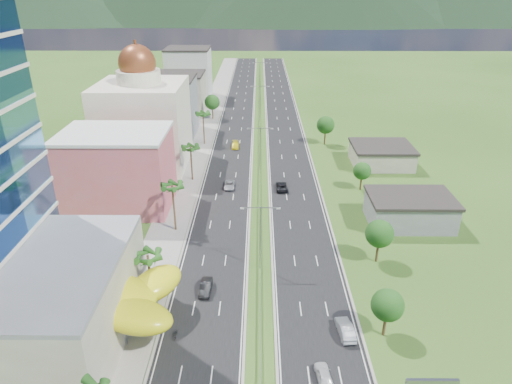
{
  "coord_description": "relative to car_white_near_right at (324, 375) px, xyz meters",
  "views": [
    {
      "loc": [
        -0.2,
        -50.85,
        42.0
      ],
      "look_at": [
        -0.75,
        23.63,
        7.0
      ],
      "focal_mm": 32.0,
      "sensor_mm": 36.0,
      "label": 1
    }
  ],
  "objects": [
    {
      "name": "car_yellow_far_left",
      "position": [
        -14.05,
        79.42,
        -0.0
      ],
      "size": [
        2.06,
        4.83,
        1.39
      ],
      "primitive_type": "imported",
      "rotation": [
        0.0,
        0.0,
        0.02
      ],
      "color": "yellow",
      "rests_on": "road_left"
    },
    {
      "name": "ground",
      "position": [
        -7.32,
        12.38,
        -0.74
      ],
      "size": [
        500.0,
        500.0,
        0.0
      ],
      "primitive_type": "plane",
      "color": "#2D5119",
      "rests_on": "ground"
    },
    {
      "name": "leafy_tree_rb",
      "position": [
        11.68,
        24.38,
        4.44
      ],
      "size": [
        4.55,
        4.55,
        7.47
      ],
      "color": "#47301C",
      "rests_on": "ground"
    },
    {
      "name": "palm_tree_d",
      "position": [
        -22.82,
        57.38,
        6.81
      ],
      "size": [
        3.6,
        3.6,
        8.6
      ],
      "color": "#47301C",
      "rests_on": "ground"
    },
    {
      "name": "palm_tree_b",
      "position": [
        -22.82,
        14.38,
        6.33
      ],
      "size": [
        3.6,
        3.6,
        8.1
      ],
      "color": "#47301C",
      "rests_on": "ground"
    },
    {
      "name": "streetlight_median_b",
      "position": [
        -7.32,
        22.38,
        6.01
      ],
      "size": [
        6.04,
        0.25,
        11.0
      ],
      "color": "gray",
      "rests_on": "ground"
    },
    {
      "name": "leafy_tree_rd",
      "position": [
        10.68,
        82.38,
        4.84
      ],
      "size": [
        4.9,
        4.9,
        8.05
      ],
      "color": "#47301C",
      "rests_on": "ground"
    },
    {
      "name": "streetlight_median_c",
      "position": [
        -7.32,
        62.38,
        6.01
      ],
      "size": [
        6.04,
        0.25,
        11.0
      ],
      "color": "gray",
      "rests_on": "ground"
    },
    {
      "name": "palm_tree_e",
      "position": [
        -22.82,
        82.38,
        7.57
      ],
      "size": [
        3.6,
        3.6,
        9.4
      ],
      "color": "#47301C",
      "rests_on": "ground"
    },
    {
      "name": "car_dark_left",
      "position": [
        -15.33,
        16.24,
        0.05
      ],
      "size": [
        1.71,
        4.55,
        1.49
      ],
      "primitive_type": "imported",
      "rotation": [
        0.0,
        0.0,
        -0.03
      ],
      "color": "black",
      "rests_on": "road_left"
    },
    {
      "name": "midrise_grey",
      "position": [
        -34.32,
        92.38,
        7.26
      ],
      "size": [
        16.0,
        15.0,
        16.0
      ],
      "primitive_type": "cube",
      "color": "gray",
      "rests_on": "ground"
    },
    {
      "name": "midrise_white",
      "position": [
        -34.32,
        137.38,
        8.26
      ],
      "size": [
        16.0,
        15.0,
        18.0
      ],
      "primitive_type": "cube",
      "color": "silver",
      "rests_on": "ground"
    },
    {
      "name": "car_silver_mid_left",
      "position": [
        -14.05,
        53.03,
        -0.04
      ],
      "size": [
        2.24,
        4.75,
        1.31
      ],
      "primitive_type": "imported",
      "rotation": [
        0.0,
        0.0,
        -0.01
      ],
      "color": "#93959A",
      "rests_on": "road_left"
    },
    {
      "name": "median_guardrail",
      "position": [
        -7.32,
        84.37,
        -0.12
      ],
      "size": [
        0.1,
        216.06,
        0.76
      ],
      "color": "gray",
      "rests_on": "ground"
    },
    {
      "name": "lime_canopy",
      "position": [
        -27.32,
        8.38,
        4.25
      ],
      "size": [
        18.0,
        15.0,
        7.4
      ],
      "color": "yellow",
      "rests_on": "ground"
    },
    {
      "name": "shed_far",
      "position": [
        22.68,
        67.38,
        1.46
      ],
      "size": [
        14.0,
        12.0,
        4.4
      ],
      "primitive_type": "cube",
      "color": "#A29785",
      "rests_on": "ground"
    },
    {
      "name": "car_white_near_right",
      "position": [
        0.0,
        0.0,
        0.0
      ],
      "size": [
        2.06,
        4.24,
        1.39
      ],
      "primitive_type": "imported",
      "rotation": [
        0.0,
        0.0,
        3.25
      ],
      "color": "silver",
      "rests_on": "road_right"
    },
    {
      "name": "mall_podium",
      "position": [
        -39.32,
        6.38,
        4.76
      ],
      "size": [
        30.0,
        24.0,
        11.0
      ],
      "primitive_type": "cube",
      "color": "#A29785",
      "rests_on": "ground"
    },
    {
      "name": "streetlight_median_d",
      "position": [
        -7.32,
        107.38,
        6.01
      ],
      "size": [
        6.04,
        0.25,
        11.0
      ],
      "color": "gray",
      "rests_on": "ground"
    },
    {
      "name": "leafy_tree_rc",
      "position": [
        14.68,
        52.38,
        3.64
      ],
      "size": [
        3.85,
        3.85,
        6.33
      ],
      "color": "#47301C",
      "rests_on": "ground"
    },
    {
      "name": "car_dark_far_right",
      "position": [
        -2.58,
        52.27,
        0.03
      ],
      "size": [
        2.55,
        5.29,
        1.45
      ],
      "primitive_type": "imported",
      "rotation": [
        0.0,
        0.0,
        3.17
      ],
      "color": "black",
      "rests_on": "road_right"
    },
    {
      "name": "sidewalk_left",
      "position": [
        -24.32,
        102.38,
        -0.68
      ],
      "size": [
        7.0,
        260.0,
        0.12
      ],
      "primitive_type": "cube",
      "color": "gray",
      "rests_on": "ground"
    },
    {
      "name": "motorcycle",
      "position": [
        -18.15,
        6.76,
        -0.09
      ],
      "size": [
        0.59,
        1.89,
        1.2
      ],
      "primitive_type": "imported",
      "rotation": [
        0.0,
        0.0,
        -0.01
      ],
      "color": "black",
      "rests_on": "road_left"
    },
    {
      "name": "palm_tree_c",
      "position": [
        -22.82,
        34.38,
        7.76
      ],
      "size": [
        3.6,
        3.6,
        9.6
      ],
      "color": "#47301C",
      "rests_on": "ground"
    },
    {
      "name": "shed_near",
      "position": [
        20.68,
        37.38,
        1.76
      ],
      "size": [
        15.0,
        10.0,
        5.0
      ],
      "primitive_type": "cube",
      "color": "gray",
      "rests_on": "ground"
    },
    {
      "name": "road_right",
      "position": [
        0.18,
        102.38,
        -0.72
      ],
      "size": [
        11.0,
        260.0,
        0.04
      ],
      "primitive_type": "cube",
      "color": "black",
      "rests_on": "ground"
    },
    {
      "name": "mountain_ridge",
      "position": [
        52.68,
        462.38,
        -0.74
      ],
      "size": [
        860.0,
        140.0,
        90.0
      ],
      "primitive_type": null,
      "color": "black",
      "rests_on": "ground"
    },
    {
      "name": "leafy_tree_ra",
      "position": [
        8.68,
        7.38,
        4.04
      ],
      "size": [
        4.2,
        4.2,
        6.9
      ],
      "color": "#47301C",
      "rests_on": "ground"
    },
    {
      "name": "midrise_beige",
      "position": [
        -34.32,
        114.38,
        5.76
      ],
      "size": [
        16.0,
        15.0,
        13.0
      ],
      "primitive_type": "cube",
      "color": "#A29785",
      "rests_on": "ground"
    },
    {
      "name": "car_silver_right",
      "position": [
        3.73,
        7.42,
        0.11
      ],
      "size": [
        2.17,
        5.05,
        1.62
      ],
      "primitive_type": "imported",
      "rotation": [
        0.0,
        0.0,
        3.24
      ],
      "color": "#999CA0",
      "rests_on": "road_right"
    },
    {
      "name": "domed_building",
      "position": [
        -35.32,
        67.38,
        10.62
      ],
      "size": [
        20.0,
        20.0,
        28.7
      ],
      "color": "beige",
      "rests_on": "ground"
    },
    {
      "name": "pink_shophouse",
      "position": [
        -35.32,
        44.38,
        6.76
      ],
      "size": [
        20.0,
        15.0,
        15.0
      ],
      "primitive_type": "cube",
      "color": "#D45759",
      "rests_on": "ground"
    },
    {
      "name": "streetlight_median_e",
      "position": [
        -7.32,
        152.38,
        6.01
      ],
      "size": [
        6.04,
        0.25,
        11.0
      ],
      "color": "gray",
      "rests_on": "ground"
    },
    {
      "name": "leafy_tree_lfar",
      "position": [
        -22.82,
        107.38,
        4.84
      ],
      "size": [
        4.9,
        4.9,
        8.05
      ],
      "color": "#47301C",
      "rests_on": "ground"
    },
    {
      "name": "road_left",
      "position": [
        -14.82,
        102.38,
        -0.72
      ],
      "size": [
        11.0,
        260.0,
        0.04
      ],
      "primitive_type": "cube",
      "color": "black",
      "rests_on": "ground"
    }
  ]
}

